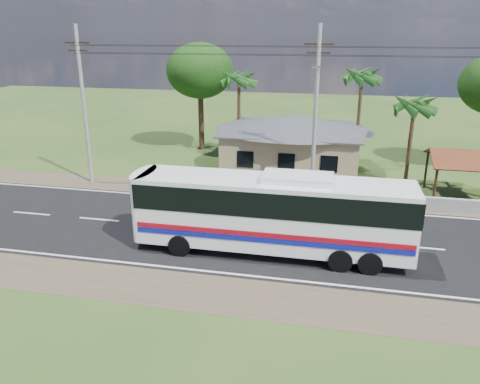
# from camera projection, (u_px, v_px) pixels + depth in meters

# --- Properties ---
(ground) EXTENTS (120.00, 120.00, 0.00)m
(ground) POSITION_uv_depth(u_px,v_px,m) (248.00, 233.00, 25.85)
(ground) COLOR #264217
(ground) RESTS_ON ground
(road) EXTENTS (120.00, 16.00, 0.03)m
(road) POSITION_uv_depth(u_px,v_px,m) (248.00, 233.00, 25.85)
(road) COLOR black
(road) RESTS_ON ground
(house) EXTENTS (12.40, 10.00, 5.00)m
(house) POSITION_uv_depth(u_px,v_px,m) (293.00, 137.00, 36.78)
(house) COLOR tan
(house) RESTS_ON ground
(waiting_shed) EXTENTS (5.20, 4.48, 3.35)m
(waiting_shed) POSITION_uv_depth(u_px,v_px,m) (471.00, 159.00, 30.22)
(waiting_shed) COLOR #352113
(waiting_shed) RESTS_ON ground
(concrete_barrier) EXTENTS (7.00, 0.30, 0.90)m
(concrete_barrier) POSITION_uv_depth(u_px,v_px,m) (459.00, 206.00, 28.49)
(concrete_barrier) COLOR #9E9E99
(concrete_barrier) RESTS_ON ground
(utility_poles) EXTENTS (32.80, 2.22, 11.00)m
(utility_poles) POSITION_uv_depth(u_px,v_px,m) (310.00, 111.00, 29.41)
(utility_poles) COLOR #9E9E99
(utility_poles) RESTS_ON ground
(palm_near) EXTENTS (2.80, 2.80, 6.70)m
(palm_near) POSITION_uv_depth(u_px,v_px,m) (414.00, 105.00, 32.24)
(palm_near) COLOR #47301E
(palm_near) RESTS_ON ground
(palm_mid) EXTENTS (2.80, 2.80, 8.20)m
(palm_mid) POSITION_uv_depth(u_px,v_px,m) (362.00, 76.00, 36.61)
(palm_mid) COLOR #47301E
(palm_mid) RESTS_ON ground
(palm_far) EXTENTS (2.80, 2.80, 7.70)m
(palm_far) POSITION_uv_depth(u_px,v_px,m) (239.00, 79.00, 39.21)
(palm_far) COLOR #47301E
(palm_far) RESTS_ON ground
(tree_behind_house) EXTENTS (6.00, 6.00, 9.61)m
(tree_behind_house) POSITION_uv_depth(u_px,v_px,m) (200.00, 71.00, 41.71)
(tree_behind_house) COLOR #47301E
(tree_behind_house) RESTS_ON ground
(coach_bus) EXTENTS (13.45, 3.00, 4.17)m
(coach_bus) POSITION_uv_depth(u_px,v_px,m) (274.00, 208.00, 22.82)
(coach_bus) COLOR white
(coach_bus) RESTS_ON ground
(motorcycle) EXTENTS (1.69, 0.74, 0.86)m
(motorcycle) POSITION_uv_depth(u_px,v_px,m) (321.00, 200.00, 29.51)
(motorcycle) COLOR black
(motorcycle) RESTS_ON ground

